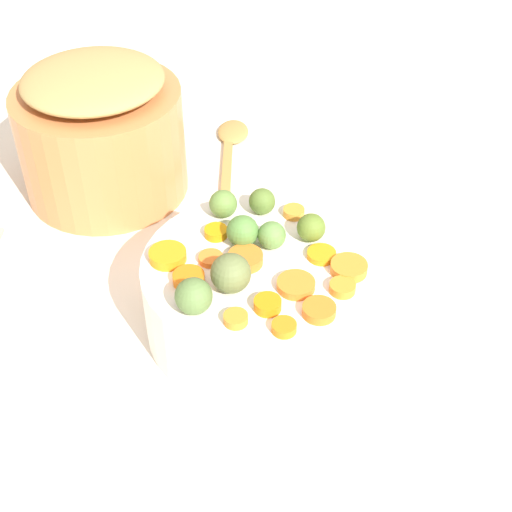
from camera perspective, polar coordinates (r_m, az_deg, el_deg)
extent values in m
cube|color=silver|center=(0.86, -3.78, -5.29)|extent=(2.40, 2.40, 0.02)
cylinder|color=white|center=(0.81, 0.00, -3.02)|extent=(0.24, 0.24, 0.09)
cylinder|color=#CB7943|center=(1.02, -11.77, 8.61)|extent=(0.22, 0.22, 0.15)
ellipsoid|color=tan|center=(0.98, -12.50, 13.12)|extent=(0.18, 0.18, 0.03)
cylinder|color=orange|center=(0.70, 2.18, -5.52)|extent=(0.03, 0.03, 0.01)
cylinder|color=orange|center=(0.81, -3.11, 1.84)|extent=(0.03, 0.03, 0.01)
cylinder|color=orange|center=(0.75, 6.69, -2.43)|extent=(0.04, 0.04, 0.01)
cylinder|color=orange|center=(0.78, 5.08, 0.12)|extent=(0.04, 0.04, 0.01)
cylinder|color=orange|center=(0.84, 2.94, 3.41)|extent=(0.03, 0.03, 0.01)
cylinder|color=orange|center=(0.78, -6.84, 0.04)|extent=(0.05, 0.05, 0.01)
cylinder|color=orange|center=(0.75, -5.21, -1.74)|extent=(0.05, 0.05, 0.01)
cylinder|color=orange|center=(0.72, 0.90, -3.77)|extent=(0.04, 0.04, 0.01)
cylinder|color=orange|center=(0.75, 3.10, -2.24)|extent=(0.06, 0.06, 0.01)
cylinder|color=orange|center=(0.72, 4.89, -4.20)|extent=(0.04, 0.04, 0.01)
cylinder|color=orange|center=(0.78, -3.52, -0.18)|extent=(0.03, 0.03, 0.01)
cylinder|color=orange|center=(0.77, -0.82, -0.21)|extent=(0.05, 0.05, 0.01)
cylinder|color=orange|center=(0.71, -1.57, -4.86)|extent=(0.03, 0.03, 0.01)
cylinder|color=orange|center=(0.77, 7.19, -0.91)|extent=(0.05, 0.05, 0.01)
sphere|color=#606E3D|center=(0.73, -1.96, -1.34)|extent=(0.04, 0.04, 0.04)
sphere|color=#597428|center=(0.80, 4.28, 2.20)|extent=(0.03, 0.03, 0.03)
sphere|color=#507F39|center=(0.79, -1.04, 1.93)|extent=(0.03, 0.03, 0.03)
sphere|color=#5B853F|center=(0.79, 1.23, 1.61)|extent=(0.03, 0.03, 0.03)
sphere|color=#536F2C|center=(0.83, 0.47, 4.24)|extent=(0.03, 0.03, 0.03)
sphere|color=#56753C|center=(0.72, -4.84, -3.11)|extent=(0.04, 0.04, 0.04)
sphere|color=#5D8039|center=(0.83, -2.55, 4.05)|extent=(0.03, 0.03, 0.03)
cube|color=#AA8142|center=(1.05, -2.24, 5.82)|extent=(0.22, 0.02, 0.01)
ellipsoid|color=#AA8142|center=(1.15, -2.03, 9.57)|extent=(0.07, 0.05, 0.01)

